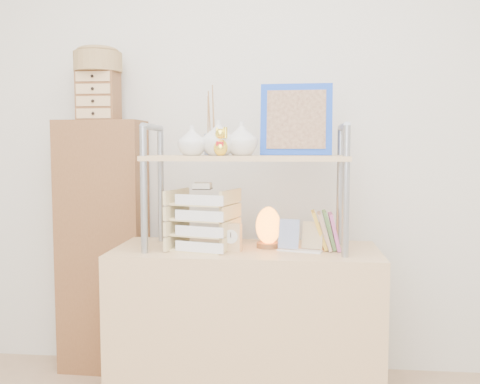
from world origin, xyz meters
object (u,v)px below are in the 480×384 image
object	(u,v)px
desk	(246,329)
letter_tray	(203,223)
salt_lamp	(268,227)
cabinet	(103,246)

from	to	relation	value
desk	letter_tray	xyz separation A→B (m)	(-0.19, -0.04, 0.50)
desk	letter_tray	bearing A→B (deg)	-167.12
desk	letter_tray	size ratio (longest dim) A/B	3.98
letter_tray	salt_lamp	world-z (taller)	letter_tray
cabinet	salt_lamp	size ratio (longest dim) A/B	7.17
letter_tray	salt_lamp	distance (m)	0.30
desk	letter_tray	world-z (taller)	letter_tray
letter_tray	salt_lamp	bearing A→B (deg)	14.27
salt_lamp	cabinet	bearing A→B (deg)	159.46
cabinet	letter_tray	xyz separation A→B (m)	(0.62, -0.41, 0.20)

